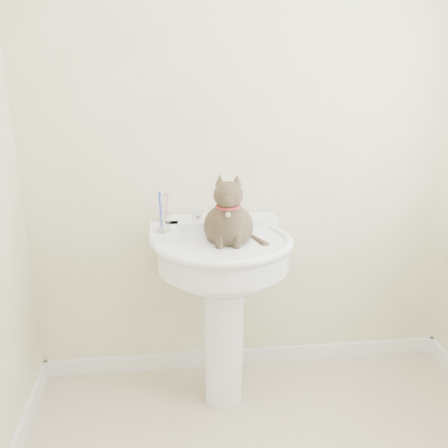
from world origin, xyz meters
name	(u,v)px	position (x,y,z in m)	size (l,w,h in m)	color
wall_back	(249,142)	(0.00, 1.10, 1.25)	(2.20, 0.00, 2.50)	beige
baseboard_back	(246,356)	(0.00, 1.09, 0.04)	(2.20, 0.02, 0.09)	white
pedestal_sink	(223,271)	(-0.16, 0.81, 0.70)	(0.65, 0.64, 0.89)	white
faucet	(220,212)	(-0.16, 0.97, 0.94)	(0.28, 0.12, 0.14)	silver
soap_bar	(230,212)	(-0.10, 1.06, 0.91)	(0.09, 0.06, 0.03)	gold
toothbrush_cup	(164,222)	(-0.42, 0.83, 0.94)	(0.07, 0.07, 0.18)	silver
cat	(229,222)	(-0.14, 0.79, 0.95)	(0.25, 0.31, 0.45)	#483D27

